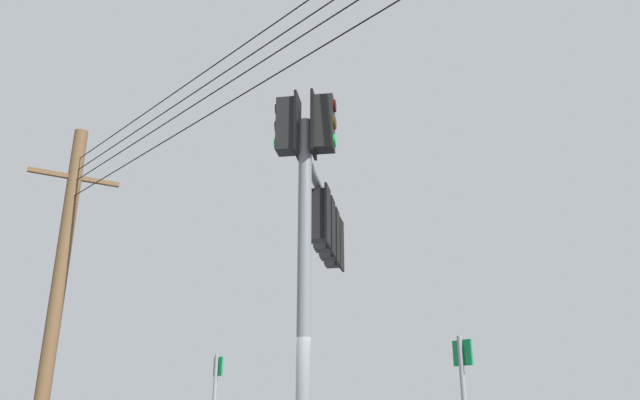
{
  "coord_description": "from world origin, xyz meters",
  "views": [
    {
      "loc": [
        7.1,
        3.33,
        1.64
      ],
      "look_at": [
        -2.2,
        0.46,
        5.03
      ],
      "focal_mm": 32.77,
      "sensor_mm": 36.0,
      "label": 1
    }
  ],
  "objects": [
    {
      "name": "signal_mast_assembly",
      "position": [
        -1.88,
        0.52,
        4.51
      ],
      "size": [
        4.28,
        1.15,
        6.28
      ],
      "color": "slate",
      "rests_on": "ground"
    },
    {
      "name": "utility_pole_wooden",
      "position": [
        -5.03,
        -7.38,
        4.48
      ],
      "size": [
        1.8,
        1.66,
        8.8
      ],
      "color": "brown",
      "rests_on": "ground"
    },
    {
      "name": "overhead_wire_span",
      "position": [
        -0.3,
        1.48,
        7.6
      ],
      "size": [
        9.49,
        17.73,
        1.47
      ],
      "color": "black"
    }
  ]
}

